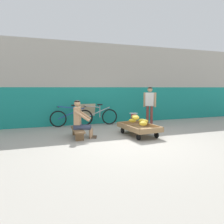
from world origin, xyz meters
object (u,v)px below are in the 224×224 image
at_px(vendor_seated, 80,119).
at_px(low_bench, 78,131).
at_px(weighing_scale, 133,117).
at_px(bicycle_near_left, 72,118).
at_px(bicycle_far_left, 97,117).
at_px(plastic_crate, 133,125).
at_px(banana_cart, 139,128).
at_px(customer_adult, 150,102).
at_px(sign_board, 86,114).

bearing_deg(vendor_seated, low_bench, 160.55).
distance_m(weighing_scale, bicycle_near_left, 2.42).
bearing_deg(bicycle_far_left, plastic_crate, -50.65).
bearing_deg(banana_cart, bicycle_far_left, 108.08).
distance_m(weighing_scale, customer_adult, 1.05).
height_order(low_bench, sign_board, sign_board).
height_order(plastic_crate, customer_adult, customer_adult).
bearing_deg(customer_adult, low_bench, -162.11).
height_order(vendor_seated, bicycle_far_left, vendor_seated).
bearing_deg(banana_cart, customer_adult, 49.63).
bearing_deg(bicycle_far_left, bicycle_near_left, 176.58).
xyz_separation_m(banana_cart, bicycle_far_left, (-0.73, 2.23, 0.11)).
relative_size(bicycle_near_left, bicycle_far_left, 1.00).
height_order(weighing_scale, bicycle_far_left, bicycle_far_left).
bearing_deg(weighing_scale, bicycle_near_left, 147.49).
distance_m(banana_cart, plastic_crate, 1.04).
distance_m(plastic_crate, bicycle_far_left, 1.61).
relative_size(banana_cart, plastic_crate, 4.19).
bearing_deg(plastic_crate, sign_board, 132.38).
xyz_separation_m(vendor_seated, bicycle_near_left, (0.03, 1.95, -0.21)).
xyz_separation_m(banana_cart, low_bench, (-1.86, 0.37, -0.04)).
height_order(banana_cart, sign_board, sign_board).
relative_size(banana_cart, customer_adult, 0.98).
bearing_deg(banana_cart, vendor_seated, 169.04).
height_order(plastic_crate, sign_board, sign_board).
bearing_deg(banana_cart, bicycle_near_left, 127.40).
distance_m(vendor_seated, plastic_crate, 2.21).
height_order(bicycle_near_left, bicycle_far_left, same).
distance_m(plastic_crate, bicycle_near_left, 2.43).
bearing_deg(low_bench, weighing_scale, 16.11).
bearing_deg(customer_adult, bicycle_near_left, 161.83).
bearing_deg(bicycle_far_left, weighing_scale, -50.68).
bearing_deg(weighing_scale, low_bench, -163.89).
bearing_deg(vendor_seated, bicycle_near_left, 89.25).
bearing_deg(sign_board, bicycle_far_left, -37.57).
xyz_separation_m(bicycle_far_left, sign_board, (-0.38, 0.30, 0.08)).
bearing_deg(bicycle_far_left, banana_cart, -71.92).
bearing_deg(bicycle_near_left, vendor_seated, -90.75).
height_order(banana_cart, customer_adult, customer_adult).
height_order(plastic_crate, bicycle_near_left, bicycle_near_left).
height_order(banana_cart, weighing_scale, weighing_scale).
relative_size(plastic_crate, customer_adult, 0.24).
relative_size(vendor_seated, customer_adult, 0.75).
height_order(low_bench, customer_adult, customer_adult).
xyz_separation_m(banana_cart, customer_adult, (1.14, 1.34, 0.71)).
distance_m(low_bench, sign_board, 2.29).
distance_m(banana_cart, customer_adult, 1.90).
bearing_deg(bicycle_far_left, low_bench, -121.37).
bearing_deg(banana_cart, plastic_crate, 73.99).
relative_size(bicycle_far_left, sign_board, 1.92).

